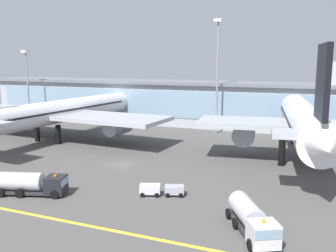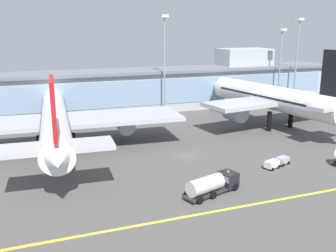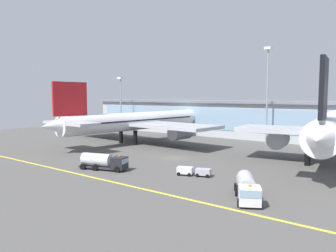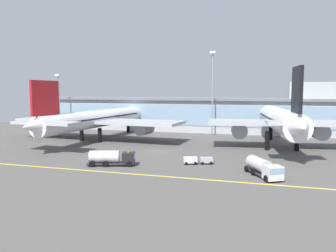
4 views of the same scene
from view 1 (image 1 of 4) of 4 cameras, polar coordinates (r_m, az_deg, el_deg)
ground_plane at (r=62.46m, az=-7.20°, el=-5.84°), size 180.59×180.59×0.00m
taxiway_centreline_stripe at (r=45.74m, az=-21.29°, el=-12.38°), size 144.47×0.50×0.01m
terminal_building at (r=99.19m, az=5.93°, el=3.72°), size 131.99×14.00×16.95m
airliner_near_left at (r=83.73m, az=-16.61°, el=2.02°), size 50.37×58.03×16.55m
airliner_near_right at (r=65.66m, az=20.18°, el=0.61°), size 35.99×48.50×18.98m
fuel_tanker_truck at (r=50.74m, az=-20.03°, el=-8.30°), size 9.35×5.26×2.90m
baggage_tug_near at (r=47.69m, az=-1.07°, el=-9.76°), size 5.77×3.49×1.40m
service_truck_far at (r=38.42m, az=12.83°, el=-13.84°), size 6.59×9.06×2.90m
apron_light_mast_west at (r=113.00m, az=-20.91°, el=7.50°), size 1.80×1.80×20.10m
apron_light_mast_centre at (r=87.63m, az=7.65°, el=9.90°), size 1.80×1.80×26.51m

